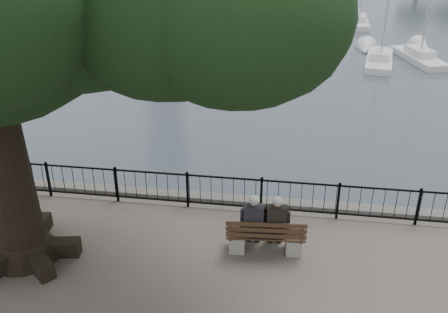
# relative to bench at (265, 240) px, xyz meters

# --- Properties ---
(harbor) EXTENTS (260.00, 260.00, 1.20)m
(harbor) POSITION_rel_bench_xyz_m (-1.25, 2.23, -0.84)
(harbor) COLOR #4F4D47
(harbor) RESTS_ON ground
(railing) EXTENTS (22.06, 0.06, 1.00)m
(railing) POSITION_rel_bench_xyz_m (-1.25, 1.73, 0.22)
(railing) COLOR black
(railing) RESTS_ON ground
(bench) EXTENTS (1.88, 0.69, 0.97)m
(bench) POSITION_rel_bench_xyz_m (0.00, 0.00, 0.00)
(bench) COLOR slate
(bench) RESTS_ON ground
(person_left) EXTENTS (0.47, 0.78, 1.54)m
(person_left) POSITION_rel_bench_xyz_m (-0.30, 0.08, 0.37)
(person_left) COLOR black
(person_left) RESTS_ON ground
(person_right) EXTENTS (0.47, 0.78, 1.54)m
(person_right) POSITION_rel_bench_xyz_m (0.22, 0.12, 0.37)
(person_right) COLOR black
(person_right) RESTS_ON ground
(sailboat_a) EXTENTS (1.76, 5.45, 10.46)m
(sailboat_a) POSITION_rel_bench_xyz_m (-9.27, 20.18, -1.03)
(sailboat_a) COLOR silver
(sailboat_a) RESTS_ON ground
(sailboat_b) EXTENTS (2.47, 6.08, 13.20)m
(sailboat_b) POSITION_rel_bench_xyz_m (-4.04, 21.52, -0.97)
(sailboat_b) COLOR silver
(sailboat_b) RESTS_ON ground
(sailboat_c) EXTENTS (2.30, 5.50, 10.73)m
(sailboat_c) POSITION_rel_bench_xyz_m (5.43, 21.29, -1.02)
(sailboat_c) COLOR silver
(sailboat_c) RESTS_ON ground
(sailboat_d) EXTENTS (2.80, 5.44, 9.39)m
(sailboat_d) POSITION_rel_bench_xyz_m (7.94, 22.32, -1.05)
(sailboat_d) COLOR silver
(sailboat_d) RESTS_ON ground
(sailboat_e) EXTENTS (2.51, 5.04, 11.79)m
(sailboat_e) POSITION_rel_bench_xyz_m (-15.47, 28.77, -0.98)
(sailboat_e) COLOR silver
(sailboat_e) RESTS_ON ground
(sailboat_f) EXTENTS (1.79, 4.81, 9.78)m
(sailboat_f) POSITION_rel_bench_xyz_m (-2.84, 32.04, -1.03)
(sailboat_f) COLOR silver
(sailboat_f) RESTS_ON ground
(sailboat_g) EXTENTS (1.72, 5.37, 10.66)m
(sailboat_g) POSITION_rel_bench_xyz_m (5.30, 33.30, -1.02)
(sailboat_g) COLOR silver
(sailboat_g) RESTS_ON ground
(sailboat_h) EXTENTS (1.75, 4.95, 10.81)m
(sailboat_h) POSITION_rel_bench_xyz_m (-4.19, 38.51, -1.01)
(sailboat_h) COLOR silver
(sailboat_h) RESTS_ON ground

